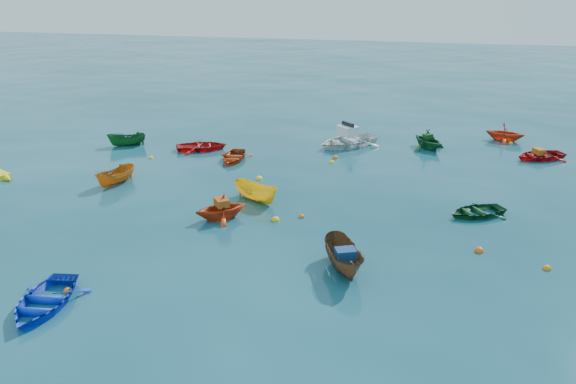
# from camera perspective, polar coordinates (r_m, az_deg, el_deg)

# --- Properties ---
(ground) EXTENTS (160.00, 160.00, 0.00)m
(ground) POSITION_cam_1_polar(r_m,az_deg,el_deg) (24.34, -2.73, -5.03)
(ground) COLOR #093643
(ground) RESTS_ON ground
(dinghy_blue_sw) EXTENTS (2.94, 3.76, 0.71)m
(dinghy_blue_sw) POSITION_cam_1_polar(r_m,az_deg,el_deg) (21.56, -23.51, -10.67)
(dinghy_blue_sw) COLOR blue
(dinghy_blue_sw) RESTS_ON ground
(sampan_brown_mid) EXTENTS (2.36, 3.38, 1.23)m
(sampan_brown_mid) POSITION_cam_1_polar(r_m,az_deg,el_deg) (22.20, 5.67, -7.86)
(sampan_brown_mid) COLOR brown
(sampan_brown_mid) RESTS_ON ground
(dinghy_orange_w) EXTENTS (3.24, 3.19, 1.29)m
(dinghy_orange_w) POSITION_cam_1_polar(r_m,az_deg,el_deg) (26.70, -6.79, -2.69)
(dinghy_orange_w) COLOR red
(dinghy_orange_w) RESTS_ON ground
(sampan_yellow_mid) EXTENTS (3.00, 2.27, 1.09)m
(sampan_yellow_mid) POSITION_cam_1_polar(r_m,az_deg,el_deg) (28.64, -3.24, -0.87)
(sampan_yellow_mid) COLOR yellow
(sampan_yellow_mid) RESTS_ON ground
(dinghy_green_e) EXTENTS (3.49, 3.23, 0.59)m
(dinghy_green_e) POSITION_cam_1_polar(r_m,az_deg,el_deg) (28.37, 18.56, -2.23)
(dinghy_green_e) COLOR #10451F
(dinghy_green_e) RESTS_ON ground
(dinghy_red_nw) EXTENTS (3.92, 3.42, 0.68)m
(dinghy_red_nw) POSITION_cam_1_polar(r_m,az_deg,el_deg) (37.44, -8.74, 4.27)
(dinghy_red_nw) COLOR red
(dinghy_red_nw) RESTS_ON ground
(sampan_orange_n) EXTENTS (1.75, 2.84, 1.03)m
(sampan_orange_n) POSITION_cam_1_polar(r_m,az_deg,el_deg) (32.28, -17.00, 0.79)
(sampan_orange_n) COLOR #C16312
(sampan_orange_n) RESTS_ON ground
(dinghy_green_n) EXTENTS (3.39, 3.42, 1.36)m
(dinghy_green_n) POSITION_cam_1_polar(r_m,az_deg,el_deg) (38.42, 14.00, 4.32)
(dinghy_green_n) COLOR #125124
(dinghy_green_n) RESTS_ON ground
(dinghy_red_ne) EXTENTS (3.91, 3.54, 0.66)m
(dinghy_red_ne) POSITION_cam_1_polar(r_m,az_deg,el_deg) (38.50, 24.16, 3.10)
(dinghy_red_ne) COLOR #B80F12
(dinghy_red_ne) RESTS_ON ground
(dinghy_red_far) EXTENTS (2.34, 3.11, 0.61)m
(dinghy_red_far) POSITION_cam_1_polar(r_m,az_deg,el_deg) (35.09, -5.57, 3.27)
(dinghy_red_far) COLOR #C23C10
(dinghy_red_far) RESTS_ON ground
(dinghy_orange_far) EXTENTS (2.98, 2.72, 1.33)m
(dinghy_orange_far) POSITION_cam_1_polar(r_m,az_deg,el_deg) (41.82, 21.09, 4.88)
(dinghy_orange_far) COLOR red
(dinghy_orange_far) RESTS_ON ground
(sampan_green_far) EXTENTS (2.66, 1.95, 0.97)m
(sampan_green_far) POSITION_cam_1_polar(r_m,az_deg,el_deg) (39.40, -16.00, 4.54)
(sampan_green_far) COLOR #12501C
(sampan_green_far) RESTS_ON ground
(motorboat_white) EXTENTS (5.30, 5.33, 1.51)m
(motorboat_white) POSITION_cam_1_polar(r_m,az_deg,el_deg) (38.14, 6.02, 4.72)
(motorboat_white) COLOR white
(motorboat_white) RESTS_ON ground
(tarp_blue_a) EXTENTS (0.92, 0.83, 0.37)m
(tarp_blue_a) POSITION_cam_1_polar(r_m,az_deg,el_deg) (21.70, 5.85, -6.21)
(tarp_blue_a) COLOR navy
(tarp_blue_a) RESTS_ON sampan_brown_mid
(tarp_orange_a) EXTENTS (0.90, 0.93, 0.36)m
(tarp_orange_a) POSITION_cam_1_polar(r_m,az_deg,el_deg) (26.40, -6.77, -1.03)
(tarp_orange_a) COLOR #B84C12
(tarp_orange_a) RESTS_ON dinghy_orange_w
(tarp_green_b) EXTENTS (0.72, 0.71, 0.28)m
(tarp_green_b) POSITION_cam_1_polar(r_m,az_deg,el_deg) (38.27, 14.01, 5.54)
(tarp_green_b) COLOR #124915
(tarp_green_b) RESTS_ON dinghy_green_n
(tarp_orange_b) EXTENTS (0.80, 0.87, 0.34)m
(tarp_orange_b) POSITION_cam_1_polar(r_m,az_deg,el_deg) (38.30, 24.15, 3.80)
(tarp_orange_b) COLOR #B85912
(tarp_orange_b) RESTS_ON dinghy_red_ne
(buoy_or_a) EXTENTS (0.32, 0.32, 0.32)m
(buoy_or_a) POSITION_cam_1_polar(r_m,az_deg,el_deg) (22.18, -21.47, -9.42)
(buoy_or_a) COLOR orange
(buoy_or_a) RESTS_ON ground
(buoy_ye_a) EXTENTS (0.39, 0.39, 0.39)m
(buoy_ye_a) POSITION_cam_1_polar(r_m,az_deg,el_deg) (26.32, -1.29, -2.91)
(buoy_ye_a) COLOR yellow
(buoy_ye_a) RESTS_ON ground
(buoy_or_b) EXTENTS (0.33, 0.33, 0.33)m
(buoy_or_b) POSITION_cam_1_polar(r_m,az_deg,el_deg) (24.36, 24.80, -7.12)
(buoy_or_b) COLOR orange
(buoy_or_b) RESTS_ON ground
(buoy_ye_b) EXTENTS (0.30, 0.30, 0.30)m
(buoy_ye_b) POSITION_cam_1_polar(r_m,az_deg,el_deg) (36.29, -13.74, 3.36)
(buoy_ye_b) COLOR yellow
(buoy_ye_b) RESTS_ON ground
(buoy_or_c) EXTENTS (0.29, 0.29, 0.29)m
(buoy_or_c) POSITION_cam_1_polar(r_m,az_deg,el_deg) (26.67, 1.38, -2.57)
(buoy_or_c) COLOR #DC5F0B
(buoy_or_c) RESTS_ON ground
(buoy_ye_c) EXTENTS (0.32, 0.32, 0.32)m
(buoy_ye_c) POSITION_cam_1_polar(r_m,az_deg,el_deg) (34.48, 4.47, 2.98)
(buoy_ye_c) COLOR yellow
(buoy_ye_c) RESTS_ON ground
(buoy_or_d) EXTENTS (0.39, 0.39, 0.39)m
(buoy_or_d) POSITION_cam_1_polar(r_m,az_deg,el_deg) (24.78, 18.83, -5.74)
(buoy_or_d) COLOR #E0580C
(buoy_or_d) RESTS_ON ground
(buoy_ye_d) EXTENTS (0.38, 0.38, 0.38)m
(buoy_ye_d) POSITION_cam_1_polar(r_m,az_deg,el_deg) (31.65, -2.95, 1.32)
(buoy_ye_d) COLOR yellow
(buoy_ye_d) RESTS_ON ground
(buoy_or_e) EXTENTS (0.38, 0.38, 0.38)m
(buoy_or_e) POSITION_cam_1_polar(r_m,az_deg,el_deg) (35.34, 4.80, 3.42)
(buoy_or_e) COLOR #E0590C
(buoy_or_e) RESTS_ON ground
(buoy_ye_e) EXTENTS (0.31, 0.31, 0.31)m
(buoy_ye_e) POSITION_cam_1_polar(r_m,az_deg,el_deg) (41.31, 21.69, 4.61)
(buoy_ye_e) COLOR yellow
(buoy_ye_e) RESTS_ON ground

